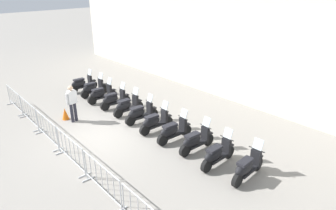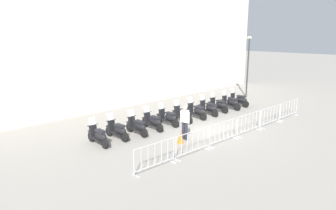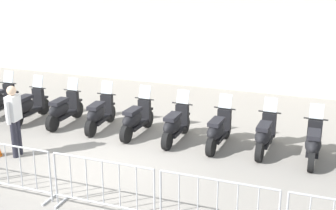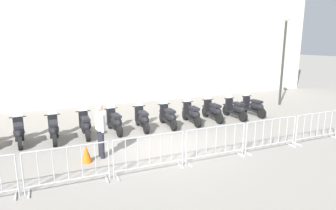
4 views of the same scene
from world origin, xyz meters
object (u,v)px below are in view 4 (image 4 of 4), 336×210
Objects in this scene: motorcycle_9 at (236,109)px; barrier_segment_5 at (318,127)px; motorcycle_8 at (213,111)px; motorcycle_10 at (254,106)px; motorcycle_2 at (54,129)px; barrier_segment_3 at (216,143)px; barrier_segment_2 at (150,154)px; officer_near_row_end at (100,127)px; motorcycle_3 at (85,125)px; motorcycle_7 at (192,114)px; barrier_segment_4 at (271,135)px; street_lamp at (284,52)px; motorcycle_1 at (19,132)px; motorcycle_4 at (115,122)px; motorcycle_6 at (169,117)px; motorcycle_5 at (142,119)px; barrier_segment_1 at (68,167)px; traffic_cone at (86,154)px.

motorcycle_9 is 0.85× the size of barrier_segment_5.
motorcycle_8 is 2.26m from motorcycle_10.
motorcycle_2 is 5.80m from barrier_segment_3.
barrier_segment_2 is 1.94m from officer_near_row_end.
motorcycle_10 is at bearing -9.04° from motorcycle_3.
barrier_segment_4 is (0.36, -3.85, 0.07)m from motorcycle_7.
street_lamp is (5.38, 0.52, 2.50)m from motorcycle_8.
barrier_segment_2 and barrier_segment_5 have the same top height.
barrier_segment_5 is at bearing -21.18° from officer_near_row_end.
motorcycle_1 is 9.01m from motorcycle_9.
motorcycle_4 is at bearing -8.01° from motorcycle_3.
motorcycle_6 is 0.99× the size of motorcycle_10.
officer_near_row_end is (-5.00, 2.41, 0.46)m from barrier_segment_4.
officer_near_row_end reaches higher than motorcycle_4.
motorcycle_4 is at bearing 140.18° from barrier_segment_5.
officer_near_row_end is at bearing -142.64° from motorcycle_5.
motorcycle_9 is (8.87, -1.58, 0.00)m from motorcycle_1.
motorcycle_10 is at bearing 14.24° from barrier_segment_1.
barrier_segment_4 is at bearing -131.41° from motorcycle_10.
motorcycle_6 reaches higher than barrier_segment_4.
traffic_cone is at bearing -166.72° from motorcycle_8.
motorcycle_9 is at bearing 8.66° from officer_near_row_end.
motorcycle_9 is (1.10, -0.31, 0.00)m from motorcycle_8.
motorcycle_5 is 0.36× the size of street_lamp.
motorcycle_9 is 3.93m from barrier_segment_4.
barrier_segment_2 reaches higher than traffic_cone.
motorcycle_2 is 1.00× the size of motorcycle_4.
motorcycle_7 is at bearing -10.46° from motorcycle_5.
barrier_segment_1 is at bearing -96.69° from motorcycle_2.
barrier_segment_5 is at bearing -59.45° from motorcycle_7.
officer_near_row_end reaches higher than barrier_segment_3.
motorcycle_4 is 5.63m from motorcycle_9.
motorcycle_6 is 1.00× the size of motorcycle_8.
motorcycle_1 is at bearing 169.92° from motorcycle_9.
barrier_segment_5 is 6.60m from street_lamp.
motorcycle_9 is at bearing 61.65° from barrier_segment_4.
motorcycle_1 is 5.16m from barrier_segment_2.
barrier_segment_5 is at bearing -9.19° from barrier_segment_2.
officer_near_row_end reaches higher than barrier_segment_5.
motorcycle_1 is 6.75m from motorcycle_7.
motorcycle_1 is 1.01× the size of motorcycle_7.
traffic_cone is (-3.40, 1.94, -0.25)m from barrier_segment_3.
motorcycle_1 reaches higher than barrier_segment_2.
motorcycle_2 reaches higher than barrier_segment_3.
barrier_segment_5 is 0.43× the size of street_lamp.
street_lamp is (12.50, 3.26, 2.43)m from barrier_segment_1.
street_lamp is (3.15, 0.88, 2.50)m from motorcycle_10.
barrier_segment_5 is 1.18× the size of officer_near_row_end.
officer_near_row_end is at bearing -172.96° from motorcycle_10.
motorcycle_4 reaches higher than barrier_segment_2.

